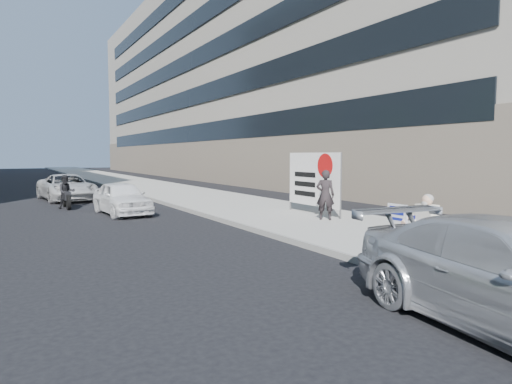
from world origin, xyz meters
TOP-DOWN VIEW (x-y plane):
  - ground at (0.00, 0.00)m, footprint 160.00×160.00m
  - near_sidewalk at (4.00, 20.00)m, footprint 5.00×120.00m
  - near_building at (17.00, 32.00)m, footprint 14.00×70.00m
  - seated_protester at (2.60, -1.09)m, footprint 0.83×1.12m
  - pedestrian_woman at (4.23, 4.24)m, footprint 0.70×0.69m
  - protest_banner at (4.78, 5.64)m, footprint 0.08×3.06m
  - white_sedan_near at (-1.00, 10.05)m, footprint 1.77×3.83m
  - white_sedan_far at (-2.18, 16.90)m, footprint 2.63×4.91m
  - motorcycle at (-2.63, 13.11)m, footprint 0.70×2.04m

SIDE VIEW (x-z plane):
  - ground at x=0.00m, z-range 0.00..0.00m
  - near_sidewalk at x=4.00m, z-range 0.00..0.15m
  - white_sedan_near at x=-1.00m, z-range 0.00..1.27m
  - motorcycle at x=-2.63m, z-range -0.08..1.35m
  - white_sedan_far at x=-2.18m, z-range 0.00..1.31m
  - seated_protester at x=2.60m, z-range 0.22..1.53m
  - pedestrian_woman at x=4.23m, z-range 0.15..1.78m
  - protest_banner at x=4.78m, z-range 0.30..2.50m
  - near_building at x=17.00m, z-range 0.00..20.00m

